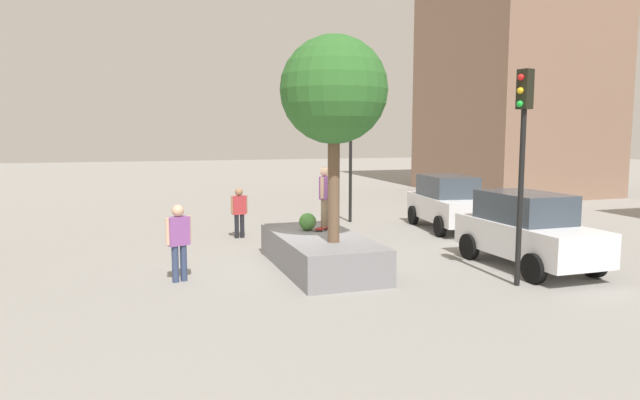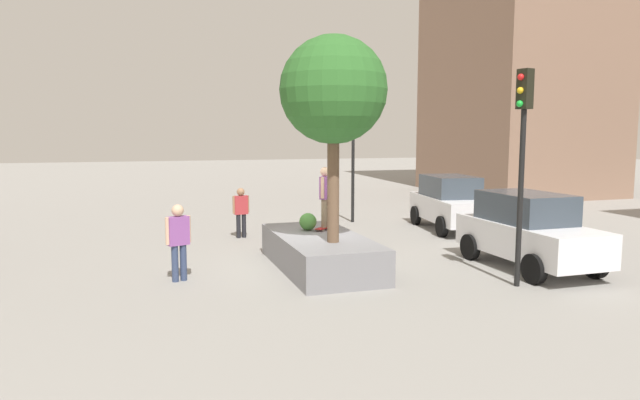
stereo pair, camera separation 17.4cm
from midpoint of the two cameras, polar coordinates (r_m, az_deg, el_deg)
name	(u,v)px [view 2 (the right image)]	position (r m, az deg, el deg)	size (l,w,h in m)	color
ground_plane	(315,264)	(14.62, -0.21, -6.58)	(120.00, 120.00, 0.00)	gray
planter_ledge	(320,252)	(14.13, 0.36, -5.31)	(4.55, 2.04, 0.83)	gray
plaza_tree	(333,91)	(13.02, 1.77, 11.05)	(2.49, 2.49, 4.79)	brown
boxwood_shrub	(308,222)	(14.79, -0.90, -2.22)	(0.46, 0.46, 0.46)	#4C8C3D
skateboard	(325,228)	(14.90, 0.83, -2.83)	(0.71, 0.71, 0.07)	#A51E1E
skateboarder	(325,192)	(14.77, 0.84, 0.77)	(0.47, 0.39, 1.60)	#847056
police_car	(451,202)	(20.33, 13.45, -0.24)	(4.29, 2.37, 1.90)	white
sedan_parked	(528,230)	(15.05, 20.76, -2.90)	(4.08, 1.93, 1.89)	white
traffic_light_corner	(522,141)	(12.93, 20.33, 5.70)	(0.33, 0.37, 4.75)	black
traffic_light_median	(353,139)	(21.35, 3.61, 6.27)	(0.37, 0.37, 4.71)	black
passerby_with_bag	(241,209)	(18.34, -7.80, -0.93)	(0.25, 0.55, 1.63)	black
bystander_watching	(178,237)	(13.16, -13.88, -3.69)	(0.35, 0.58, 1.78)	navy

